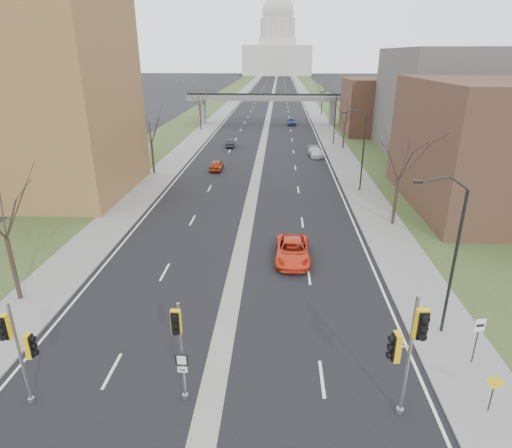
# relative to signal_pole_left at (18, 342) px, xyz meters

# --- Properties ---
(ground) EXTENTS (700.00, 700.00, 0.00)m
(ground) POSITION_rel_signal_pole_left_xyz_m (7.62, 0.25, -3.26)
(ground) COLOR black
(ground) RESTS_ON ground
(road_surface) EXTENTS (20.00, 600.00, 0.01)m
(road_surface) POSITION_rel_signal_pole_left_xyz_m (7.62, 150.25, -3.26)
(road_surface) COLOR black
(road_surface) RESTS_ON ground
(median_strip) EXTENTS (1.20, 600.00, 0.02)m
(median_strip) POSITION_rel_signal_pole_left_xyz_m (7.62, 150.25, -3.26)
(median_strip) COLOR gray
(median_strip) RESTS_ON ground
(sidewalk_right) EXTENTS (4.00, 600.00, 0.12)m
(sidewalk_right) POSITION_rel_signal_pole_left_xyz_m (19.62, 150.25, -3.20)
(sidewalk_right) COLOR gray
(sidewalk_right) RESTS_ON ground
(sidewalk_left) EXTENTS (4.00, 600.00, 0.12)m
(sidewalk_left) POSITION_rel_signal_pole_left_xyz_m (-4.38, 150.25, -3.20)
(sidewalk_left) COLOR gray
(sidewalk_left) RESTS_ON ground
(grass_verge_right) EXTENTS (8.00, 600.00, 0.10)m
(grass_verge_right) POSITION_rel_signal_pole_left_xyz_m (25.62, 150.25, -3.21)
(grass_verge_right) COLOR #273E1C
(grass_verge_right) RESTS_ON ground
(grass_verge_left) EXTENTS (8.00, 600.00, 0.10)m
(grass_verge_left) POSITION_rel_signal_pole_left_xyz_m (-10.38, 150.25, -3.21)
(grass_verge_left) COLOR #273E1C
(grass_verge_left) RESTS_ON ground
(commercial_block_near) EXTENTS (16.00, 20.00, 12.00)m
(commercial_block_near) POSITION_rel_signal_pole_left_xyz_m (31.62, 28.25, 2.74)
(commercial_block_near) COLOR #523326
(commercial_block_near) RESTS_ON ground
(commercial_block_mid) EXTENTS (18.00, 22.00, 15.00)m
(commercial_block_mid) POSITION_rel_signal_pole_left_xyz_m (35.62, 52.25, 4.24)
(commercial_block_mid) COLOR #5B5853
(commercial_block_mid) RESTS_ON ground
(commercial_block_far) EXTENTS (14.00, 14.00, 10.00)m
(commercial_block_far) POSITION_rel_signal_pole_left_xyz_m (29.62, 70.25, 1.74)
(commercial_block_far) COLOR #523326
(commercial_block_far) RESTS_ON ground
(pedestrian_bridge) EXTENTS (34.00, 3.00, 6.45)m
(pedestrian_bridge) POSITION_rel_signal_pole_left_xyz_m (7.62, 80.25, 1.58)
(pedestrian_bridge) COLOR slate
(pedestrian_bridge) RESTS_ON ground
(capitol) EXTENTS (48.00, 42.00, 55.75)m
(capitol) POSITION_rel_signal_pole_left_xyz_m (7.62, 320.25, 15.34)
(capitol) COLOR #B9B3AA
(capitol) RESTS_ON ground
(streetlight_near) EXTENTS (2.61, 0.20, 8.70)m
(streetlight_near) POSITION_rel_signal_pole_left_xyz_m (18.61, 6.25, 3.69)
(streetlight_near) COLOR black
(streetlight_near) RESTS_ON sidewalk_right
(streetlight_mid) EXTENTS (2.61, 0.20, 8.70)m
(streetlight_mid) POSITION_rel_signal_pole_left_xyz_m (18.61, 32.25, 3.69)
(streetlight_mid) COLOR black
(streetlight_mid) RESTS_ON sidewalk_right
(streetlight_far) EXTENTS (2.61, 0.20, 8.70)m
(streetlight_far) POSITION_rel_signal_pole_left_xyz_m (18.61, 58.25, 3.69)
(streetlight_far) COLOR black
(streetlight_far) RESTS_ON sidewalk_right
(tree_left_b) EXTENTS (6.75, 6.75, 8.81)m
(tree_left_b) POSITION_rel_signal_pole_left_xyz_m (-5.38, 38.25, 2.96)
(tree_left_b) COLOR #382B21
(tree_left_b) RESTS_ON sidewalk_left
(tree_left_c) EXTENTS (7.65, 7.65, 9.99)m
(tree_left_c) POSITION_rel_signal_pole_left_xyz_m (-5.38, 72.25, 3.78)
(tree_left_c) COLOR #382B21
(tree_left_c) RESTS_ON sidewalk_left
(tree_right_a) EXTENTS (7.20, 7.20, 9.40)m
(tree_right_a) POSITION_rel_signal_pole_left_xyz_m (20.62, 22.25, 3.37)
(tree_right_a) COLOR #382B21
(tree_right_a) RESTS_ON sidewalk_right
(tree_right_b) EXTENTS (6.30, 6.30, 8.22)m
(tree_right_b) POSITION_rel_signal_pole_left_xyz_m (20.62, 55.25, 2.56)
(tree_right_b) COLOR #382B21
(tree_right_b) RESTS_ON sidewalk_right
(tree_right_c) EXTENTS (7.65, 7.65, 9.99)m
(tree_right_c) POSITION_rel_signal_pole_left_xyz_m (20.62, 95.25, 3.78)
(tree_right_c) COLOR #382B21
(tree_right_c) RESTS_ON sidewalk_right
(signal_pole_left) EXTENTS (0.87, 0.88, 4.98)m
(signal_pole_left) POSITION_rel_signal_pole_left_xyz_m (0.00, 0.00, 0.00)
(signal_pole_left) COLOR gray
(signal_pole_left) RESTS_ON ground
(signal_pole_median) EXTENTS (0.56, 0.79, 4.85)m
(signal_pole_median) POSITION_rel_signal_pole_left_xyz_m (6.48, 0.50, 0.12)
(signal_pole_median) COLOR gray
(signal_pole_median) RESTS_ON ground
(signal_pole_right) EXTENTS (1.11, 0.98, 5.71)m
(signal_pole_right) POSITION_rel_signal_pole_left_xyz_m (15.54, 0.20, 0.48)
(signal_pole_right) COLOR gray
(signal_pole_right) RESTS_ON ground
(speed_limit_sign) EXTENTS (0.53, 0.13, 2.50)m
(speed_limit_sign) POSITION_rel_signal_pole_left_xyz_m (20.01, 3.72, -1.43)
(speed_limit_sign) COLOR black
(speed_limit_sign) RESTS_ON sidewalk_right
(warning_sign) EXTENTS (0.72, 0.20, 1.89)m
(warning_sign) POSITION_rel_signal_pole_left_xyz_m (19.45, 0.64, -1.92)
(warning_sign) COLOR black
(warning_sign) RESTS_ON sidewalk_right
(car_left_near) EXTENTS (1.57, 3.89, 1.33)m
(car_left_near) POSITION_rel_signal_pole_left_xyz_m (2.28, 40.55, -2.60)
(car_left_near) COLOR #9A3211
(car_left_near) RESTS_ON ground
(car_left_far) EXTENTS (1.53, 3.77, 1.22)m
(car_left_far) POSITION_rel_signal_pole_left_xyz_m (2.41, 55.61, -2.66)
(car_left_far) COLOR black
(car_left_far) RESTS_ON ground
(car_right_near) EXTENTS (2.52, 5.38, 1.49)m
(car_right_near) POSITION_rel_signal_pole_left_xyz_m (11.54, 14.69, -2.52)
(car_right_near) COLOR red
(car_right_near) RESTS_ON ground
(car_right_mid) EXTENTS (2.31, 4.72, 1.32)m
(car_right_mid) POSITION_rel_signal_pole_left_xyz_m (15.78, 49.19, -2.60)
(car_right_mid) COLOR #B5B6BE
(car_right_mid) RESTS_ON ground
(car_right_far) EXTENTS (1.81, 4.42, 1.50)m
(car_right_far) POSITION_rel_signal_pole_left_xyz_m (12.96, 79.96, -2.51)
(car_right_far) COLOR navy
(car_right_far) RESTS_ON ground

